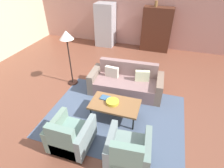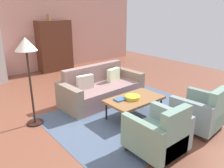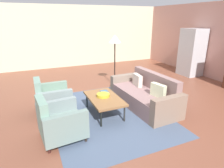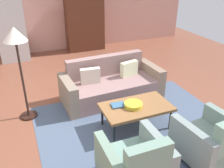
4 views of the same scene
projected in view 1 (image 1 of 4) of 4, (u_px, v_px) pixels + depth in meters
The scene contains 13 objects.
ground_plane at pixel (106, 96), 5.29m from camera, with size 11.38×11.38×0.00m, color brown.
wall_back at pixel (137, 14), 7.80m from camera, with size 9.48×0.12×2.80m, color tan.
area_rug at pixel (115, 115), 4.64m from camera, with size 3.40×2.60×0.01m, color #47566E.
couch at pixel (126, 82), 5.38m from camera, with size 2.14×1.00×0.86m.
coffee_table at pixel (115, 105), 4.38m from camera, with size 1.20×0.70×0.43m.
armchair_left at pixel (70, 137), 3.65m from camera, with size 0.80×0.80×0.88m.
armchair_right at pixel (128, 153), 3.34m from camera, with size 0.87×0.87×0.88m.
fruit_bowl at pixel (113, 102), 4.36m from camera, with size 0.32×0.32×0.07m, color gold.
book_stack at pixel (105, 98), 4.52m from camera, with size 0.25×0.20×0.03m.
cabinet at pixel (156, 30), 7.58m from camera, with size 1.20×0.51×1.80m.
vase_tall at pixel (156, 4), 7.04m from camera, with size 0.12×0.12×0.22m, color olive.
refrigerator at pixel (105, 25), 8.04m from camera, with size 0.80×0.73×1.85m.
floor_lamp at pixel (67, 40), 5.06m from camera, with size 0.40×0.40×1.72m.
Camera 1 is at (1.44, -3.90, 3.29)m, focal length 28.84 mm.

